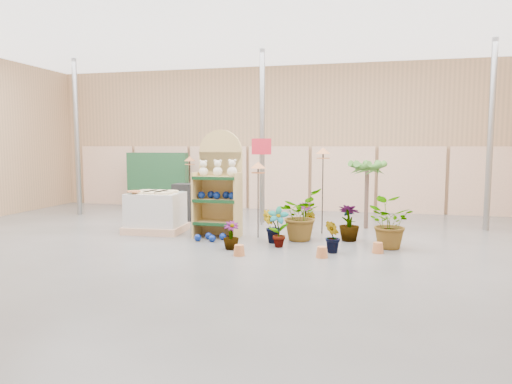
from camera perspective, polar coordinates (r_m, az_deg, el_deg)
room at (r=9.53m, az=-2.58°, el=6.97°), size 15.20×12.10×4.70m
display_shelf at (r=10.21m, az=-4.60°, el=0.55°), size 1.00×0.64×2.38m
teddy_bears at (r=10.07m, az=-4.67°, el=2.84°), size 0.87×0.22×0.37m
gazing_balls_shelf at (r=10.09m, az=-4.84°, el=-0.40°), size 0.87×0.30×0.17m
gazing_balls_floor at (r=9.83m, az=-5.73°, el=-5.64°), size 0.63×0.39×0.15m
pallet_stack at (r=10.94m, az=-12.39°, el=-2.47°), size 1.35×1.14×0.97m
charcoal_planters at (r=12.52m, az=-9.43°, el=-1.63°), size 0.80×0.50×1.00m
trellis_stock at (r=14.94m, az=-12.19°, el=1.38°), size 2.00×0.30×1.80m
offer_sign at (r=11.52m, az=0.70°, el=3.57°), size 0.50×0.08×2.20m
bird_table_front at (r=9.92m, az=0.26°, el=3.08°), size 0.34×0.34×1.67m
bird_table_right at (r=10.49m, az=8.39°, el=4.74°), size 0.34×0.34×1.98m
bird_table_back at (r=13.79m, az=-8.28°, el=3.91°), size 0.34×0.34×1.70m
palm at (r=11.38m, az=13.74°, el=3.07°), size 0.70×0.70×1.77m
potted_plant_0 at (r=9.11m, az=2.79°, el=-4.41°), size 0.46×0.34×0.81m
potted_plant_1 at (r=9.51m, az=1.96°, el=-4.33°), size 0.48×0.45×0.69m
potted_plant_2 at (r=9.82m, az=5.43°, el=-2.83°), size 0.99×1.10×1.10m
potted_plant_3 at (r=9.91m, az=11.56°, el=-3.75°), size 0.50×0.50×0.79m
potted_plant_4 at (r=10.84m, az=11.47°, el=-3.38°), size 0.37×0.29×0.62m
potted_plant_5 at (r=10.59m, az=6.66°, el=-3.79°), size 0.34×0.31×0.52m
potted_plant_7 at (r=8.96m, az=-3.14°, el=-5.43°), size 0.39×0.39×0.55m
potted_plant_9 at (r=8.73m, az=9.62°, el=-5.53°), size 0.37×0.42×0.63m
potted_plant_10 at (r=9.36m, az=16.06°, el=-3.75°), size 1.16×1.11×1.00m
potted_plant_11 at (r=11.24m, az=6.15°, el=-2.94°), size 0.50×0.50×0.63m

